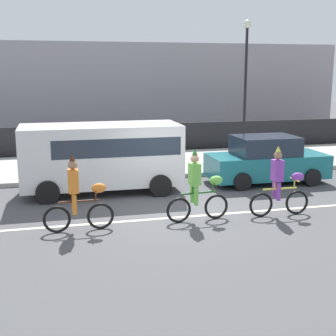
# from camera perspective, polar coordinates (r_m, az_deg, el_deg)

# --- Properties ---
(ground_plane) EXTENTS (80.00, 80.00, 0.00)m
(ground_plane) POSITION_cam_1_polar(r_m,az_deg,el_deg) (13.06, 0.87, -5.37)
(ground_plane) COLOR #4C4C4F
(road_centre_line) EXTENTS (36.00, 0.14, 0.01)m
(road_centre_line) POSITION_cam_1_polar(r_m,az_deg,el_deg) (12.59, 1.45, -6.01)
(road_centre_line) COLOR beige
(road_centre_line) RESTS_ON ground
(sidewalk_curb) EXTENTS (60.00, 5.00, 0.15)m
(sidewalk_curb) POSITION_cam_1_polar(r_m,az_deg,el_deg) (19.21, -4.07, 0.44)
(sidewalk_curb) COLOR #ADAAA3
(sidewalk_curb) RESTS_ON ground
(fence_line) EXTENTS (40.00, 0.08, 1.40)m
(fence_line) POSITION_cam_1_polar(r_m,az_deg,el_deg) (21.92, -5.40, 3.49)
(fence_line) COLOR black
(fence_line) RESTS_ON ground
(building_backdrop) EXTENTS (28.00, 8.00, 5.38)m
(building_backdrop) POSITION_cam_1_polar(r_m,az_deg,el_deg) (30.22, -8.44, 9.49)
(building_backdrop) COLOR #99939E
(building_backdrop) RESTS_ON ground
(parade_cyclist_orange) EXTENTS (1.72, 0.50, 1.92)m
(parade_cyclist_orange) POSITION_cam_1_polar(r_m,az_deg,el_deg) (11.53, -10.83, -3.58)
(parade_cyclist_orange) COLOR black
(parade_cyclist_orange) RESTS_ON ground
(parade_cyclist_lime) EXTENTS (1.72, 0.50, 1.92)m
(parade_cyclist_lime) POSITION_cam_1_polar(r_m,az_deg,el_deg) (12.11, 3.74, -2.64)
(parade_cyclist_lime) COLOR black
(parade_cyclist_lime) RESTS_ON ground
(parade_cyclist_purple) EXTENTS (1.72, 0.50, 1.92)m
(parade_cyclist_purple) POSITION_cam_1_polar(r_m,az_deg,el_deg) (12.87, 13.55, -2.07)
(parade_cyclist_purple) COLOR black
(parade_cyclist_purple) RESTS_ON ground
(parked_van_white) EXTENTS (5.00, 2.22, 2.18)m
(parked_van_white) POSITION_cam_1_polar(r_m,az_deg,el_deg) (15.06, -7.86, 1.85)
(parked_van_white) COLOR white
(parked_van_white) RESTS_ON ground
(parked_car_teal) EXTENTS (4.10, 1.92, 1.64)m
(parked_car_teal) POSITION_cam_1_polar(r_m,az_deg,el_deg) (16.62, 11.90, 0.89)
(parked_car_teal) COLOR #1E727A
(parked_car_teal) RESTS_ON ground
(street_lamp_post) EXTENTS (0.36, 0.36, 5.86)m
(street_lamp_post) POSITION_cam_1_polar(r_m,az_deg,el_deg) (21.43, 9.48, 12.01)
(street_lamp_post) COLOR black
(street_lamp_post) RESTS_ON sidewalk_curb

